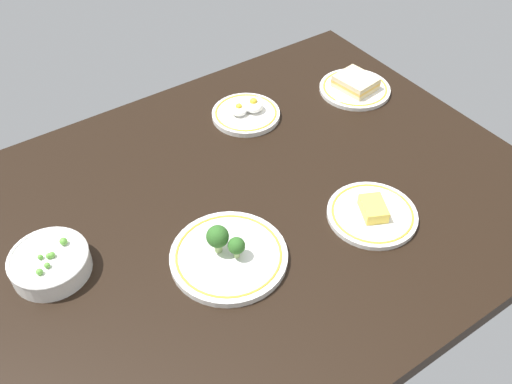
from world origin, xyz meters
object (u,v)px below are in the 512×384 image
object	(u,v)px
plate_broccoli	(228,254)
plate_sandwich	(355,86)
plate_cheese	(372,213)
plate_eggs	(246,113)
bowl_peas	(50,263)

from	to	relation	value
plate_broccoli	plate_sandwich	size ratio (longest dim) A/B	1.23
plate_cheese	plate_sandwich	xyz separation A→B (cm)	(-27.72, -36.77, 0.43)
plate_broccoli	plate_cheese	size ratio (longest dim) A/B	1.22
plate_eggs	plate_cheese	size ratio (longest dim) A/B	0.91
plate_eggs	plate_sandwich	distance (cm)	30.90
plate_cheese	plate_sandwich	size ratio (longest dim) A/B	1.01
bowl_peas	plate_eggs	size ratio (longest dim) A/B	0.88
plate_broccoli	plate_eggs	bearing A→B (deg)	-128.10
plate_broccoli	plate_cheese	bearing A→B (deg)	166.42
plate_eggs	plate_sandwich	xyz separation A→B (cm)	(-30.12, 6.89, 0.18)
plate_broccoli	plate_eggs	size ratio (longest dim) A/B	1.34
plate_eggs	plate_sandwich	size ratio (longest dim) A/B	0.91
plate_eggs	plate_sandwich	bearing A→B (deg)	167.12
plate_sandwich	bowl_peas	bearing A→B (deg)	8.35
bowl_peas	plate_eggs	world-z (taller)	bowl_peas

